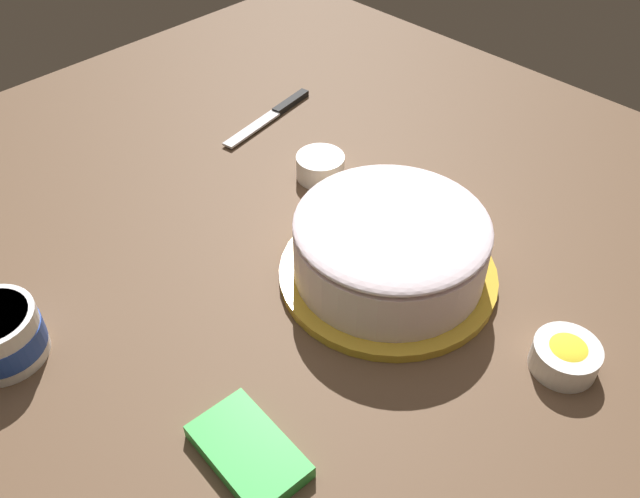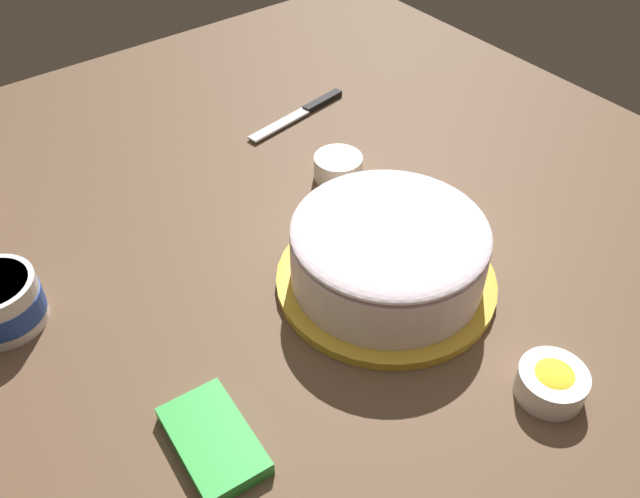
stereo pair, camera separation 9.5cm
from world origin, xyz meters
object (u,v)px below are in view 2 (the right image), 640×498
frosted_cake (388,255)px  sprinkle_bowl_blue (338,166)px  sprinkle_bowl_yellow (552,382)px  spreading_knife (305,111)px  candy_box_lower (213,440)px

frosted_cake → sprinkle_bowl_blue: (0.24, -0.10, -0.03)m
sprinkle_bowl_yellow → frosted_cake: bearing=7.4°
spreading_knife → sprinkle_bowl_blue: (-0.20, 0.08, 0.02)m
spreading_knife → sprinkle_bowl_blue: sprinkle_bowl_blue is taller
sprinkle_bowl_yellow → sprinkle_bowl_blue: (0.50, -0.07, 0.00)m
frosted_cake → sprinkle_bowl_yellow: 0.26m
sprinkle_bowl_yellow → candy_box_lower: size_ratio=0.61×
spreading_knife → candy_box_lower: size_ratio=1.73×
candy_box_lower → spreading_knife: bearing=-40.5°
frosted_cake → candy_box_lower: (-0.08, 0.33, -0.04)m
spreading_knife → sprinkle_bowl_yellow: (-0.70, 0.15, 0.02)m
sprinkle_bowl_yellow → sprinkle_bowl_blue: bearing=-7.9°
spreading_knife → candy_box_lower: 0.72m
spreading_knife → candy_box_lower: bearing=135.4°
frosted_cake → candy_box_lower: 0.34m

